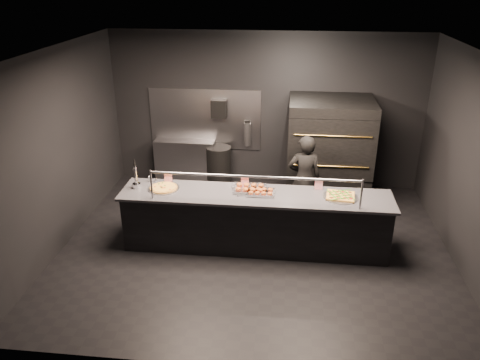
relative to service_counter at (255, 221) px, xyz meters
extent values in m
plane|color=black|center=(0.00, 0.00, -0.46)|extent=(6.00, 6.00, 0.00)
plane|color=black|center=(0.00, 0.00, 2.54)|extent=(6.00, 6.00, 0.00)
cube|color=black|center=(0.00, 2.50, 1.04)|extent=(6.00, 0.04, 3.00)
cube|color=black|center=(0.00, -2.50, 1.04)|extent=(6.00, 0.04, 3.00)
cube|color=black|center=(-3.00, 0.00, 1.04)|extent=(0.04, 5.00, 3.00)
cube|color=black|center=(3.00, 0.00, 1.04)|extent=(0.04, 5.00, 3.00)
cube|color=#99999E|center=(-1.20, 2.48, 0.84)|extent=(2.20, 0.02, 1.20)
cube|color=black|center=(0.00, 0.00, -0.02)|extent=(4.00, 0.70, 0.88)
cube|color=#36363B|center=(0.00, 0.00, 0.44)|extent=(4.10, 0.78, 0.04)
cylinder|color=#99999E|center=(-1.50, -0.30, 0.68)|extent=(0.03, 0.03, 0.45)
cylinder|color=#99999E|center=(1.50, -0.30, 0.68)|extent=(0.03, 0.03, 0.45)
cylinder|color=#99999E|center=(0.00, -0.30, 0.88)|extent=(3.00, 0.04, 0.04)
cube|color=black|center=(1.20, 1.90, -0.16)|extent=(1.50, 1.15, 0.60)
cube|color=black|center=(1.20, 1.90, 0.44)|extent=(1.50, 1.20, 0.55)
cube|color=black|center=(1.20, 1.90, 0.99)|extent=(1.50, 1.20, 0.55)
cube|color=black|center=(1.20, 1.90, 1.36)|extent=(1.50, 1.20, 0.18)
cylinder|color=gold|center=(1.20, 1.28, 0.44)|extent=(1.30, 0.02, 0.02)
cylinder|color=gold|center=(1.20, 1.28, 0.99)|extent=(1.30, 0.02, 0.02)
cube|color=#99999E|center=(-1.60, 2.32, -0.01)|extent=(1.20, 0.35, 0.90)
cube|color=black|center=(-0.90, 2.39, 1.09)|extent=(0.30, 0.20, 0.35)
cylinder|color=#B2B2B7|center=(-0.35, 2.40, 0.59)|extent=(0.14, 0.14, 0.45)
cube|color=black|center=(-0.35, 2.40, 0.84)|extent=(0.10, 0.06, 0.06)
cylinder|color=silver|center=(-1.84, 0.03, 0.49)|extent=(0.13, 0.13, 0.07)
cylinder|color=silver|center=(-1.84, 0.03, 0.65)|extent=(0.05, 0.05, 0.33)
cylinder|color=silver|center=(-1.84, -0.04, 0.80)|extent=(0.02, 0.09, 0.02)
cone|color=black|center=(-1.84, 0.03, 0.88)|extent=(0.05, 0.05, 0.13)
cylinder|color=silver|center=(-1.42, 0.04, 0.46)|extent=(0.48, 0.48, 0.01)
cylinder|color=#C3853E|center=(-1.42, 0.04, 0.47)|extent=(0.42, 0.42, 0.02)
cylinder|color=gold|center=(-1.42, 0.04, 0.49)|extent=(0.37, 0.37, 0.01)
cube|color=silver|center=(-0.10, 0.14, 0.47)|extent=(0.58, 0.51, 0.02)
ellipsoid|color=#AA5A24|center=(-0.27, 0.05, 0.50)|extent=(0.09, 0.09, 0.06)
ellipsoid|color=#AA5A24|center=(-0.27, 0.22, 0.50)|extent=(0.09, 0.09, 0.06)
ellipsoid|color=#AA5A24|center=(-0.16, 0.05, 0.50)|extent=(0.09, 0.09, 0.06)
ellipsoid|color=#AA5A24|center=(-0.16, 0.22, 0.50)|extent=(0.09, 0.09, 0.06)
ellipsoid|color=#AA5A24|center=(-0.04, 0.05, 0.50)|extent=(0.09, 0.09, 0.06)
ellipsoid|color=#AA5A24|center=(-0.04, 0.22, 0.50)|extent=(0.09, 0.09, 0.06)
ellipsoid|color=#AA5A24|center=(0.07, 0.05, 0.50)|extent=(0.09, 0.09, 0.06)
ellipsoid|color=#AA5A24|center=(0.07, 0.22, 0.50)|extent=(0.09, 0.09, 0.06)
cube|color=silver|center=(0.08, 0.03, 0.47)|extent=(0.43, 0.33, 0.02)
ellipsoid|color=#AA5A24|center=(-0.06, -0.04, 0.50)|extent=(0.08, 0.08, 0.05)
ellipsoid|color=#AA5A24|center=(-0.06, 0.10, 0.50)|extent=(0.08, 0.08, 0.05)
ellipsoid|color=#AA5A24|center=(0.03, -0.04, 0.50)|extent=(0.08, 0.08, 0.05)
ellipsoid|color=#AA5A24|center=(0.03, 0.10, 0.50)|extent=(0.08, 0.08, 0.05)
ellipsoid|color=#AA5A24|center=(0.12, -0.04, 0.50)|extent=(0.08, 0.08, 0.05)
ellipsoid|color=#AA5A24|center=(0.12, 0.10, 0.50)|extent=(0.08, 0.08, 0.05)
ellipsoid|color=#AA5A24|center=(0.22, -0.04, 0.50)|extent=(0.08, 0.08, 0.05)
ellipsoid|color=#AA5A24|center=(0.22, 0.10, 0.50)|extent=(0.08, 0.08, 0.05)
cylinder|color=silver|center=(1.26, 0.04, 0.46)|extent=(0.51, 0.51, 0.01)
cube|color=#C3853E|center=(1.26, 0.04, 0.48)|extent=(0.45, 0.41, 0.02)
cube|color=gold|center=(1.26, 0.04, 0.49)|extent=(0.43, 0.39, 0.01)
cube|color=#459324|center=(1.26, 0.04, 0.50)|extent=(0.40, 0.36, 0.01)
cylinder|color=silver|center=(-1.70, 0.28, 0.50)|extent=(0.05, 0.05, 0.09)
cylinder|color=silver|center=(-1.61, 0.28, 0.49)|extent=(0.04, 0.04, 0.07)
cube|color=white|center=(-1.41, 0.28, 0.53)|extent=(0.12, 0.04, 0.15)
cube|color=white|center=(-0.19, 0.28, 0.53)|extent=(0.12, 0.04, 0.15)
cube|color=white|center=(0.95, 0.28, 0.53)|extent=(0.12, 0.04, 0.15)
cylinder|color=black|center=(-0.90, 2.22, -0.05)|extent=(0.49, 0.49, 0.82)
imported|color=black|center=(0.75, 0.99, 0.31)|extent=(0.59, 0.41, 1.54)
camera|label=1|loc=(0.45, -6.30, 3.54)|focal=35.00mm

